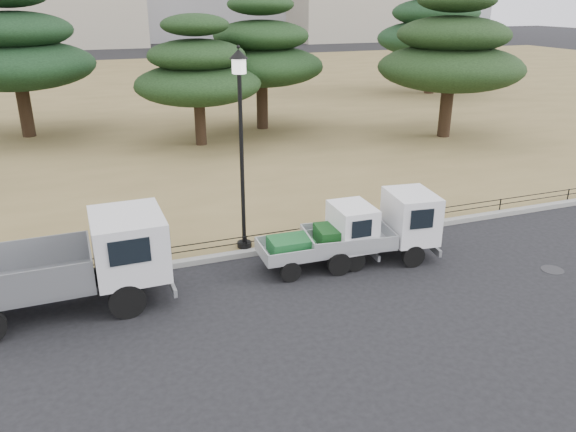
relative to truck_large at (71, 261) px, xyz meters
name	(u,v)px	position (x,y,z in m)	size (l,w,h in m)	color
ground	(316,291)	(5.66, -1.27, -1.21)	(220.00, 220.00, 0.00)	black
lawn	(150,98)	(5.66, 29.33, -1.14)	(120.00, 56.00, 0.15)	olive
curb	(281,248)	(5.66, 1.33, -1.13)	(120.00, 0.25, 0.16)	gray
truck_large	(71,261)	(0.00, 0.00, 0.00)	(5.03, 2.10, 2.18)	black
truck_kei_front	(326,238)	(6.49, 0.00, -0.39)	(3.17, 1.44, 1.66)	black
truck_kei_rear	(380,228)	(8.07, -0.15, -0.27)	(3.76, 1.96, 1.89)	black
street_lamp	(241,119)	(4.64, 1.63, 2.69)	(0.50, 0.50, 5.55)	black
pipe_fence	(279,235)	(5.66, 1.48, -0.77)	(38.00, 0.04, 0.40)	black
tarp_pile	(38,258)	(-0.90, 2.11, -0.72)	(1.41, 1.12, 0.86)	#1538A5
manhole	(552,270)	(12.16, -2.47, -1.21)	(0.60, 0.60, 0.01)	#2D2D30
pine_west_near	(15,50)	(-1.94, 18.96, 3.29)	(7.55, 7.55, 7.55)	black
pine_center_left	(197,71)	(6.09, 14.07, 2.47)	(6.01, 6.01, 6.11)	black
pine_center_right	(261,52)	(10.07, 16.52, 2.99)	(6.59, 6.59, 6.99)	black
pine_east_near	(452,53)	(18.31, 11.38, 3.14)	(7.21, 7.21, 7.29)	black
pine_east_far	(435,27)	(25.63, 23.68, 3.69)	(8.20, 8.20, 8.23)	black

